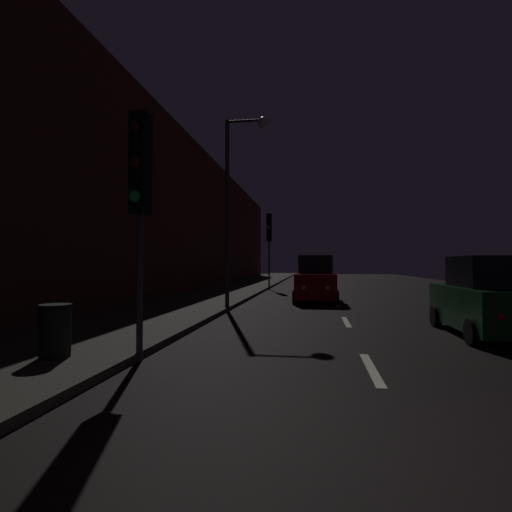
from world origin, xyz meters
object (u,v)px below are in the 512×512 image
car_approaching_headlights (315,280)px  car_parked_right_near (487,299)px  traffic_light_near_left (140,182)px  streetlamp_overhead (239,183)px  trash_bin_curbside (55,331)px  traffic_light_far_left (269,234)px

car_approaching_headlights → car_parked_right_near: 9.56m
traffic_light_near_left → car_approaching_headlights: 12.89m
car_parked_right_near → streetlamp_overhead: bearing=58.6°
traffic_light_near_left → trash_bin_curbside: bearing=-58.7°
traffic_light_far_left → car_parked_right_near: bearing=31.6°
traffic_light_near_left → traffic_light_far_left: traffic_light_far_left is taller
streetlamp_overhead → trash_bin_curbside: size_ratio=7.93×
streetlamp_overhead → car_approaching_headlights: size_ratio=1.70×
trash_bin_curbside → traffic_light_far_left: bearing=86.2°
car_parked_right_near → trash_bin_curbside: bearing=115.8°
traffic_light_far_left → car_approaching_headlights: bearing=28.9°
traffic_light_near_left → streetlamp_overhead: size_ratio=0.63×
car_approaching_headlights → traffic_light_near_left: bearing=-14.8°
traffic_light_far_left → car_approaching_headlights: size_ratio=1.21×
traffic_light_near_left → traffic_light_far_left: bearing=-172.1°
trash_bin_curbside → car_parked_right_near: bearing=25.8°
streetlamp_overhead → traffic_light_far_left: bearing=91.2°
traffic_light_far_left → car_parked_right_near: 18.57m
traffic_light_near_left → streetlamp_overhead: (0.35, 8.00, 1.55)m
trash_bin_curbside → car_parked_right_near: size_ratio=0.24×
streetlamp_overhead → car_approaching_headlights: bearing=55.8°
trash_bin_curbside → car_approaching_headlights: 13.60m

